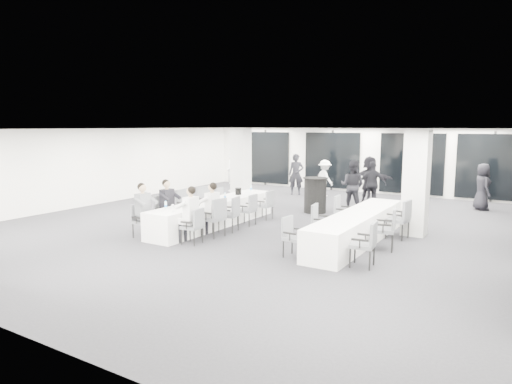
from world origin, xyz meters
TOP-DOWN VIEW (x-y plane):
  - room at (0.89, 1.11)m, footprint 14.04×16.04m
  - column_left at (-2.80, 3.20)m, footprint 0.60×0.60m
  - column_right at (4.20, 1.00)m, footprint 0.60×0.60m
  - banquet_table_main at (-1.02, -0.89)m, footprint 0.90×5.00m
  - banquet_table_side at (3.17, -0.57)m, footprint 0.90×5.00m
  - cocktail_table at (0.62, 2.53)m, footprint 0.85×0.85m
  - chair_main_left_near at (-1.85, -3.02)m, footprint 0.45×0.50m
  - chair_main_left_second at (-1.86, -2.11)m, footprint 0.50×0.56m
  - chair_main_left_mid at (-1.86, -1.14)m, footprint 0.63×0.66m
  - chair_main_left_fourth at (-1.86, -0.20)m, footprint 0.62×0.65m
  - chair_main_left_far at (-1.85, 0.65)m, footprint 0.46×0.51m
  - chair_main_right_near at (-0.19, -2.84)m, footprint 0.49×0.53m
  - chair_main_right_second at (-0.18, -1.99)m, footprint 0.57×0.62m
  - chair_main_right_mid at (-0.19, -1.25)m, footprint 0.57×0.61m
  - chair_main_right_fourth at (-0.19, -0.34)m, footprint 0.49×0.54m
  - chair_main_right_far at (-0.19, 0.67)m, footprint 0.47×0.52m
  - chair_side_left_near at (2.35, -2.55)m, footprint 0.48×0.53m
  - chair_side_left_mid at (2.34, -1.02)m, footprint 0.55×0.59m
  - chair_side_left_far at (2.34, 0.51)m, footprint 0.53×0.58m
  - chair_side_right_near at (4.01, -2.45)m, footprint 0.52×0.57m
  - chair_side_right_mid at (4.01, -0.93)m, footprint 0.61×0.64m
  - chair_side_right_far at (4.01, 0.32)m, footprint 0.57×0.62m
  - seated_guest_a at (-1.69, -3.02)m, footprint 0.50×0.38m
  - seated_guest_b at (-1.69, -2.11)m, footprint 0.50×0.38m
  - seated_guest_c at (-0.35, -2.85)m, footprint 0.50×0.38m
  - seated_guest_d at (-0.35, -1.98)m, footprint 0.50×0.38m
  - standing_guest_a at (-1.74, 5.83)m, footprint 0.89×0.81m
  - standing_guest_b at (1.58, 3.47)m, footprint 0.96×0.59m
  - standing_guest_c at (-0.56, 6.12)m, footprint 1.22×1.06m
  - standing_guest_d at (1.91, 4.67)m, footprint 1.20×0.83m
  - standing_guest_e at (5.35, 5.98)m, footprint 0.91×1.03m
  - standing_guest_f at (1.56, 5.40)m, footprint 1.86×0.75m
  - standing_guest_g at (-4.58, 5.13)m, footprint 0.93×0.91m
  - ice_bucket_near at (-0.92, -1.87)m, footprint 0.20×0.20m
  - ice_bucket_far at (-1.05, 0.39)m, footprint 0.19×0.19m
  - water_bottle_a at (-1.27, -2.69)m, footprint 0.07×0.07m
  - water_bottle_b at (-0.83, -0.64)m, footprint 0.07×0.07m
  - water_bottle_c at (-1.12, 1.25)m, footprint 0.06×0.06m
  - plate_a at (-1.04, -2.19)m, footprint 0.19×0.19m
  - plate_b at (-0.78, -2.36)m, footprint 0.18×0.18m
  - plate_c at (-1.06, -1.24)m, footprint 0.20×0.20m
  - wine_glass at (-0.84, -2.90)m, footprint 0.08×0.08m

SIDE VIEW (x-z plane):
  - banquet_table_main at x=-1.02m, z-range 0.00..0.75m
  - banquet_table_side at x=3.17m, z-range 0.00..0.75m
  - chair_main_left_near at x=-1.85m, z-range 0.06..0.93m
  - chair_main_left_far at x=-1.85m, z-range 0.06..0.93m
  - chair_main_right_near at x=-0.19m, z-range 0.06..0.95m
  - chair_side_left_near at x=2.35m, z-range 0.06..0.96m
  - chair_main_right_far at x=-0.19m, z-range 0.06..0.97m
  - chair_main_right_fourth at x=-0.19m, z-range 0.07..0.99m
  - chair_side_left_mid at x=2.34m, z-range 0.07..1.02m
  - chair_side_right_near at x=4.01m, z-range 0.07..1.02m
  - chair_side_left_far at x=2.34m, z-range 0.07..1.04m
  - chair_main_right_mid at x=-0.19m, z-range 0.07..1.04m
  - chair_main_left_second at x=-1.86m, z-range 0.07..1.05m
  - chair_side_right_mid at x=4.01m, z-range 0.07..1.07m
  - chair_main_left_fourth at x=-1.86m, z-range 0.07..1.09m
  - chair_side_right_far at x=4.01m, z-range 0.07..1.09m
  - chair_main_right_second at x=-0.18m, z-range 0.07..1.10m
  - chair_main_left_mid at x=-1.86m, z-range 0.07..1.10m
  - cocktail_table at x=0.62m, z-range 0.01..1.19m
  - plate_a at x=-1.04m, z-range 0.75..0.78m
  - plate_b at x=-0.78m, z-range 0.75..0.78m
  - plate_c at x=-1.06m, z-range 0.75..0.78m
  - seated_guest_a at x=-1.69m, z-range 0.09..1.53m
  - seated_guest_b at x=-1.69m, z-range 0.09..1.53m
  - seated_guest_c at x=-0.35m, z-range 0.09..1.53m
  - seated_guest_d at x=-0.35m, z-range 0.09..1.53m
  - standing_guest_c at x=-0.56m, z-range 0.00..1.69m
  - water_bottle_c at x=-1.12m, z-range 0.75..0.95m
  - water_bottle_a at x=-1.27m, z-range 0.75..0.96m
  - water_bottle_b at x=-0.83m, z-range 0.75..0.96m
  - ice_bucket_far at x=-1.05m, z-range 0.75..0.97m
  - ice_bucket_near at x=-0.92m, z-range 0.75..0.98m
  - wine_glass at x=-0.84m, z-range 0.80..1.01m
  - standing_guest_e at x=5.35m, z-range 0.00..1.83m
  - standing_guest_d at x=1.91m, z-range 0.00..1.86m
  - standing_guest_a at x=-1.74m, z-range 0.00..1.96m
  - standing_guest_b at x=1.58m, z-range 0.00..1.97m
  - standing_guest_g at x=-4.58m, z-range 0.00..1.98m
  - standing_guest_f at x=1.56m, z-range 0.00..2.01m
  - room at x=0.89m, z-range -0.03..2.81m
  - column_left at x=-2.80m, z-range 0.00..2.80m
  - column_right at x=4.20m, z-range 0.00..2.80m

